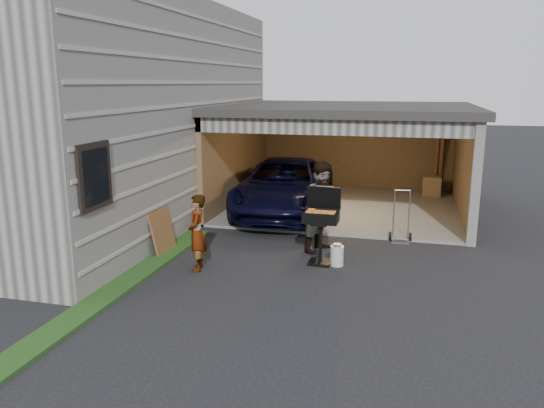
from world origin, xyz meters
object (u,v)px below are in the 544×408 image
Objects in this scene: woman at (197,233)px; plywood_panel at (162,232)px; man at (323,207)px; propane_tank at (337,256)px; minivan at (285,189)px; hand_truck at (401,232)px; bbq_grill at (321,219)px.

woman is 1.37m from plywood_panel.
man is at bearing 114.36° from woman.
propane_tank is 0.42× the size of plywood_panel.
woman is 1.56× the size of plywood_panel.
man is at bearing -67.87° from minivan.
propane_tank is at bearing 93.66° from woman.
minivan reaches higher than hand_truck.
bbq_grill is (1.62, -3.73, 0.18)m from minivan.
plywood_panel is (-3.64, -0.15, 0.27)m from propane_tank.
hand_truck reaches higher than plywood_panel.
woman is 0.98× the size of bbq_grill.
minivan is 3.29m from man.
minivan is at bearing 156.75° from woman.
bbq_grill reaches higher than plywood_panel.
bbq_grill is 3.80× the size of propane_tank.
bbq_grill is at bearing -71.94° from minivan.
woman reaches higher than minivan.
minivan is 3.48× the size of woman.
plywood_panel reaches higher than propane_tank.
man is 3.40m from plywood_panel.
propane_tank is 3.65m from plywood_panel.
bbq_grill reaches higher than minivan.
minivan is 4.30m from propane_tank.
man is (1.52, -2.91, 0.25)m from minivan.
man is at bearing -149.91° from hand_truck.
woman is 4.71m from hand_truck.
man is 2.06m from hand_truck.
minivan is 4.29m from plywood_panel.
hand_truck is at bearing 59.41° from propane_tank.
woman is at bearing 153.45° from man.
man is 1.24m from propane_tank.
woman is 1.22× the size of hand_truck.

